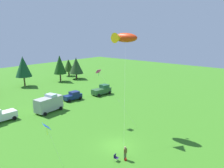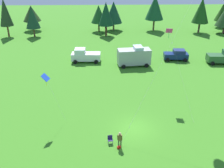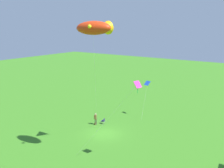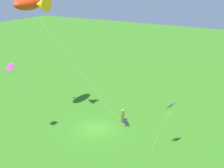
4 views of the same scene
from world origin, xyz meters
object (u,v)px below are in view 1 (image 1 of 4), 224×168
(truck_white_pickup, at_px, (0,116))
(car_navy_hatch, at_px, (73,96))
(backpack_on_grass, at_px, (126,159))
(van_motorhome_grey, at_px, (49,103))
(kite_diamond_rainbow, at_px, (100,74))
(kite_large_fish, at_px, (124,38))
(kite_diamond_blue, at_px, (47,128))
(folding_chair, at_px, (116,157))
(truck_green_flatbed, at_px, (102,90))
(person_kite_flyer, at_px, (125,152))

(truck_white_pickup, distance_m, car_navy_hatch, 16.17)
(backpack_on_grass, distance_m, van_motorhome_grey, 21.61)
(truck_white_pickup, xyz_separation_m, kite_diamond_rainbow, (11.24, -12.90, 7.22))
(kite_large_fish, relative_size, kite_diamond_rainbow, 1.65)
(truck_white_pickup, distance_m, kite_diamond_blue, 19.36)
(folding_chair, relative_size, kite_diamond_rainbow, 0.09)
(truck_green_flatbed, relative_size, kite_large_fish, 0.35)
(kite_diamond_rainbow, bearing_deg, truck_green_flatbed, 42.31)
(car_navy_hatch, height_order, truck_green_flatbed, truck_green_flatbed)
(person_kite_flyer, distance_m, truck_green_flatbed, 28.77)
(kite_diamond_blue, bearing_deg, kite_large_fish, 6.40)
(truck_green_flatbed, relative_size, kite_diamond_rainbow, 0.57)
(car_navy_hatch, bearing_deg, kite_diamond_blue, -130.11)
(backpack_on_grass, bearing_deg, folding_chair, 133.73)
(backpack_on_grass, relative_size, kite_large_fish, 0.02)
(folding_chair, height_order, kite_diamond_rainbow, kite_diamond_rainbow)
(truck_white_pickup, distance_m, truck_green_flatbed, 23.78)
(folding_chair, bearing_deg, car_navy_hatch, 143.43)
(van_motorhome_grey, distance_m, kite_diamond_blue, 20.27)
(person_kite_flyer, bearing_deg, car_navy_hatch, 164.90)
(van_motorhome_grey, distance_m, car_navy_hatch, 8.22)
(kite_large_fish, bearing_deg, kite_diamond_blue, -173.60)
(truck_green_flatbed, relative_size, kite_diamond_blue, 0.88)
(kite_large_fish, bearing_deg, folding_chair, -146.75)
(truck_green_flatbed, xyz_separation_m, kite_diamond_rainbow, (-12.49, -11.37, 7.22))
(kite_diamond_blue, bearing_deg, folding_chair, -30.06)
(folding_chair, relative_size, van_motorhome_grey, 0.15)
(truck_white_pickup, bearing_deg, kite_diamond_rainbow, 132.50)
(folding_chair, height_order, van_motorhome_grey, van_motorhome_grey)
(person_kite_flyer, distance_m, car_navy_hatch, 26.13)
(kite_large_fish, xyz_separation_m, kite_diamond_blue, (-14.76, -1.66, -8.73))
(kite_diamond_rainbow, bearing_deg, kite_large_fish, -77.89)
(kite_large_fish, bearing_deg, van_motorhome_grey, 104.18)
(kite_diamond_blue, bearing_deg, van_motorhome_grey, 56.56)
(truck_white_pickup, bearing_deg, backpack_on_grass, 102.80)
(person_kite_flyer, bearing_deg, folding_chair, -117.46)
(folding_chair, bearing_deg, truck_white_pickup, -178.44)
(backpack_on_grass, distance_m, truck_green_flatbed, 28.95)
(folding_chair, bearing_deg, kite_large_fish, 115.04)
(truck_white_pickup, height_order, car_navy_hatch, truck_white_pickup)
(kite_large_fish, xyz_separation_m, kite_diamond_rainbow, (-0.89, 4.14, -5.78))
(kite_diamond_blue, bearing_deg, truck_white_pickup, 81.98)
(folding_chair, relative_size, backpack_on_grass, 2.56)
(truck_white_pickup, xyz_separation_m, kite_large_fish, (12.13, -17.04, 13.00))
(folding_chair, bearing_deg, truck_green_flatbed, 128.28)
(car_navy_hatch, relative_size, kite_diamond_blue, 0.75)
(backpack_on_grass, height_order, car_navy_hatch, car_navy_hatch)
(car_navy_hatch, relative_size, kite_diamond_rainbow, 0.48)
(person_kite_flyer, distance_m, kite_diamond_blue, 9.69)
(person_kite_flyer, height_order, car_navy_hatch, car_navy_hatch)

